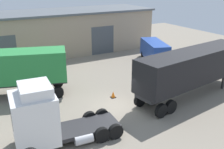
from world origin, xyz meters
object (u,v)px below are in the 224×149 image
at_px(container_trailer_teal, 193,67).
at_px(tractor_unit_white, 43,118).
at_px(traffic_cone, 113,95).
at_px(delivery_van_blue, 155,51).
at_px(container_trailer_yellow, 0,69).

bearing_deg(container_trailer_teal, tractor_unit_white, 176.71).
bearing_deg(traffic_cone, delivery_van_blue, 34.29).
bearing_deg(traffic_cone, container_trailer_yellow, 149.44).
distance_m(tractor_unit_white, traffic_cone, 7.94).
height_order(tractor_unit_white, traffic_cone, tractor_unit_white).
bearing_deg(container_trailer_teal, container_trailer_yellow, 143.90).
xyz_separation_m(container_trailer_teal, container_trailer_yellow, (-13.78, 7.50, -0.02)).
height_order(container_trailer_teal, delivery_van_blue, container_trailer_teal).
bearing_deg(tractor_unit_white, container_trailer_yellow, -77.75).
xyz_separation_m(delivery_van_blue, traffic_cone, (-9.27, -6.32, -1.05)).
bearing_deg(container_trailer_yellow, traffic_cone, 167.24).
bearing_deg(container_trailer_yellow, container_trailer_teal, 169.24).
distance_m(delivery_van_blue, traffic_cone, 11.27).
xyz_separation_m(container_trailer_teal, traffic_cone, (-5.91, 2.85, -2.25)).
bearing_deg(tractor_unit_white, delivery_van_blue, -142.85).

